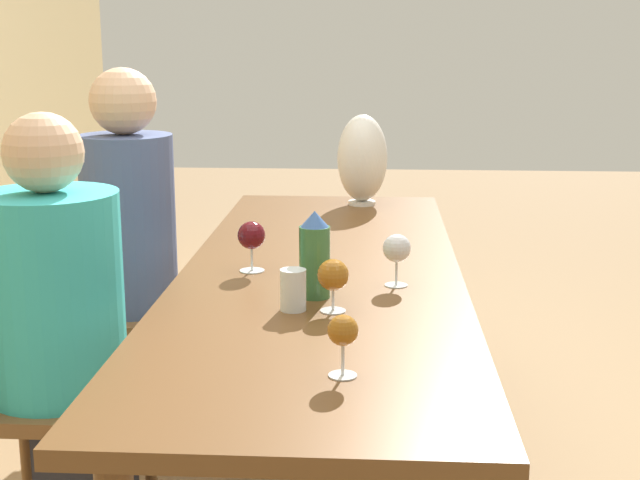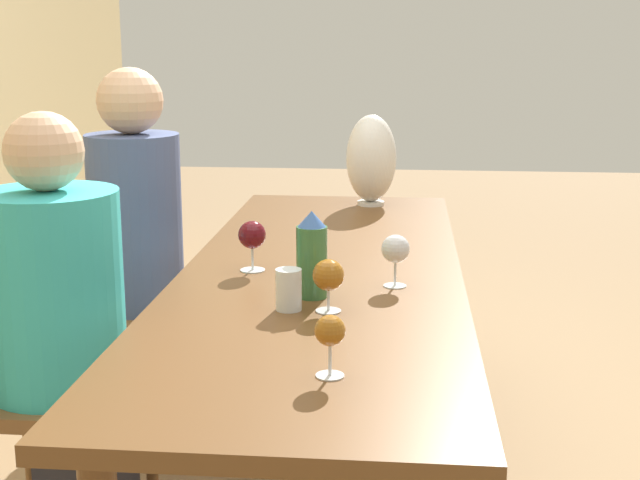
{
  "view_description": "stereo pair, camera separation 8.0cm",
  "coord_description": "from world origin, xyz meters",
  "px_view_note": "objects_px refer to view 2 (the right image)",
  "views": [
    {
      "loc": [
        -2.5,
        -0.15,
        1.41
      ],
      "look_at": [
        -0.07,
        0.0,
        0.84
      ],
      "focal_mm": 50.0,
      "sensor_mm": 36.0,
      "label": 1
    },
    {
      "loc": [
        -2.5,
        -0.23,
        1.41
      ],
      "look_at": [
        -0.07,
        0.0,
        0.84
      ],
      "focal_mm": 50.0,
      "sensor_mm": 36.0,
      "label": 2
    }
  ],
  "objects_px": {
    "person_near": "(61,324)",
    "vase": "(371,159)",
    "wine_glass_2": "(252,236)",
    "chair_near": "(37,379)",
    "chair_far": "(121,300)",
    "water_tumbler": "(289,290)",
    "wine_glass_3": "(396,250)",
    "person_far": "(140,239)",
    "water_bottle": "(311,256)",
    "wine_glass_1": "(330,333)",
    "wine_glass_0": "(328,276)"
  },
  "relations": [
    {
      "from": "water_tumbler",
      "to": "chair_near",
      "type": "height_order",
      "value": "chair_near"
    },
    {
      "from": "wine_glass_3",
      "to": "person_far",
      "type": "xyz_separation_m",
      "value": [
        0.64,
        0.9,
        -0.14
      ]
    },
    {
      "from": "person_near",
      "to": "vase",
      "type": "bearing_deg",
      "value": -31.17
    },
    {
      "from": "wine_glass_0",
      "to": "person_near",
      "type": "distance_m",
      "value": 0.77
    },
    {
      "from": "vase",
      "to": "water_tumbler",
      "type": "bearing_deg",
      "value": 174.04
    },
    {
      "from": "vase",
      "to": "wine_glass_3",
      "type": "height_order",
      "value": "vase"
    },
    {
      "from": "water_bottle",
      "to": "wine_glass_1",
      "type": "height_order",
      "value": "water_bottle"
    },
    {
      "from": "chair_near",
      "to": "chair_far",
      "type": "distance_m",
      "value": 0.75
    },
    {
      "from": "vase",
      "to": "chair_near",
      "type": "height_order",
      "value": "vase"
    },
    {
      "from": "wine_glass_0",
      "to": "person_near",
      "type": "relative_size",
      "value": 0.11
    },
    {
      "from": "water_tumbler",
      "to": "wine_glass_0",
      "type": "height_order",
      "value": "wine_glass_0"
    },
    {
      "from": "water_tumbler",
      "to": "chair_far",
      "type": "height_order",
      "value": "chair_far"
    },
    {
      "from": "wine_glass_0",
      "to": "person_near",
      "type": "xyz_separation_m",
      "value": [
        0.13,
        0.73,
        -0.19
      ]
    },
    {
      "from": "vase",
      "to": "chair_near",
      "type": "xyz_separation_m",
      "value": [
        -1.29,
        0.86,
        -0.44
      ]
    },
    {
      "from": "water_bottle",
      "to": "person_near",
      "type": "distance_m",
      "value": 0.71
    },
    {
      "from": "water_bottle",
      "to": "wine_glass_2",
      "type": "distance_m",
      "value": 0.32
    },
    {
      "from": "wine_glass_3",
      "to": "chair_near",
      "type": "xyz_separation_m",
      "value": [
        -0.12,
        0.98,
        -0.36
      ]
    },
    {
      "from": "wine_glass_0",
      "to": "wine_glass_3",
      "type": "distance_m",
      "value": 0.29
    },
    {
      "from": "chair_near",
      "to": "person_far",
      "type": "xyz_separation_m",
      "value": [
        0.75,
        -0.08,
        0.22
      ]
    },
    {
      "from": "wine_glass_3",
      "to": "person_near",
      "type": "relative_size",
      "value": 0.12
    },
    {
      "from": "water_bottle",
      "to": "chair_far",
      "type": "xyz_separation_m",
      "value": [
        0.76,
        0.76,
        -0.37
      ]
    },
    {
      "from": "wine_glass_3",
      "to": "person_far",
      "type": "relative_size",
      "value": 0.11
    },
    {
      "from": "water_bottle",
      "to": "chair_far",
      "type": "distance_m",
      "value": 1.13
    },
    {
      "from": "wine_glass_1",
      "to": "chair_far",
      "type": "height_order",
      "value": "chair_far"
    },
    {
      "from": "water_bottle",
      "to": "vase",
      "type": "bearing_deg",
      "value": -4.58
    },
    {
      "from": "vase",
      "to": "chair_far",
      "type": "relative_size",
      "value": 0.41
    },
    {
      "from": "water_tumbler",
      "to": "wine_glass_1",
      "type": "bearing_deg",
      "value": -162.19
    },
    {
      "from": "water_tumbler",
      "to": "person_near",
      "type": "bearing_deg",
      "value": 79.21
    },
    {
      "from": "vase",
      "to": "wine_glass_3",
      "type": "bearing_deg",
      "value": -174.62
    },
    {
      "from": "water_bottle",
      "to": "wine_glass_0",
      "type": "bearing_deg",
      "value": -155.54
    },
    {
      "from": "wine_glass_0",
      "to": "wine_glass_1",
      "type": "relative_size",
      "value": 1.04
    },
    {
      "from": "wine_glass_3",
      "to": "vase",
      "type": "bearing_deg",
      "value": 5.38
    },
    {
      "from": "water_tumbler",
      "to": "chair_far",
      "type": "bearing_deg",
      "value": 39.42
    },
    {
      "from": "water_tumbler",
      "to": "wine_glass_2",
      "type": "height_order",
      "value": "wine_glass_2"
    },
    {
      "from": "chair_far",
      "to": "vase",
      "type": "bearing_deg",
      "value": -57.81
    },
    {
      "from": "person_far",
      "to": "vase",
      "type": "bearing_deg",
      "value": -55.34
    },
    {
      "from": "water_bottle",
      "to": "vase",
      "type": "distance_m",
      "value": 1.31
    },
    {
      "from": "water_bottle",
      "to": "wine_glass_2",
      "type": "relative_size",
      "value": 1.56
    },
    {
      "from": "water_bottle",
      "to": "chair_near",
      "type": "distance_m",
      "value": 0.85
    },
    {
      "from": "wine_glass_2",
      "to": "water_bottle",
      "type": "bearing_deg",
      "value": -141.67
    },
    {
      "from": "vase",
      "to": "wine_glass_1",
      "type": "height_order",
      "value": "vase"
    },
    {
      "from": "water_bottle",
      "to": "wine_glass_2",
      "type": "height_order",
      "value": "water_bottle"
    },
    {
      "from": "person_near",
      "to": "person_far",
      "type": "xyz_separation_m",
      "value": [
        0.75,
        0.0,
        0.06
      ]
    },
    {
      "from": "water_bottle",
      "to": "wine_glass_1",
      "type": "xyz_separation_m",
      "value": [
        -0.55,
        -0.09,
        -0.02
      ]
    },
    {
      "from": "chair_far",
      "to": "wine_glass_3",
      "type": "bearing_deg",
      "value": -123.09
    },
    {
      "from": "wine_glass_1",
      "to": "wine_glass_2",
      "type": "relative_size",
      "value": 0.87
    },
    {
      "from": "wine_glass_0",
      "to": "chair_far",
      "type": "xyz_separation_m",
      "value": [
        0.88,
        0.82,
        -0.35
      ]
    },
    {
      "from": "chair_far",
      "to": "person_near",
      "type": "xyz_separation_m",
      "value": [
        -0.75,
        -0.08,
        0.16
      ]
    },
    {
      "from": "person_near",
      "to": "person_far",
      "type": "relative_size",
      "value": 0.93
    },
    {
      "from": "wine_glass_2",
      "to": "chair_near",
      "type": "bearing_deg",
      "value": 113.31
    }
  ]
}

